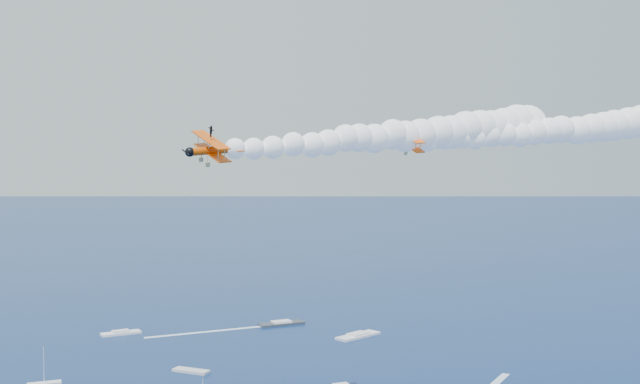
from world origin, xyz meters
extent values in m
cube|color=#313842|center=(5.57, 180.97, 0.35)|extent=(15.89, 8.64, 0.70)
cube|color=white|center=(27.11, 159.94, 0.35)|extent=(15.71, 13.14, 0.70)
cube|color=white|center=(-45.91, 175.28, 0.35)|extent=(12.87, 7.67, 0.70)
cube|color=white|center=(-59.79, 122.60, 0.35)|extent=(8.38, 4.21, 0.70)
cube|color=silver|center=(-24.04, 128.55, 0.35)|extent=(10.06, 7.93, 0.70)
cube|color=white|center=(-20.08, 174.01, 0.03)|extent=(37.20, 11.89, 0.04)
camera|label=1|loc=(-23.59, -78.03, 57.76)|focal=44.51mm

